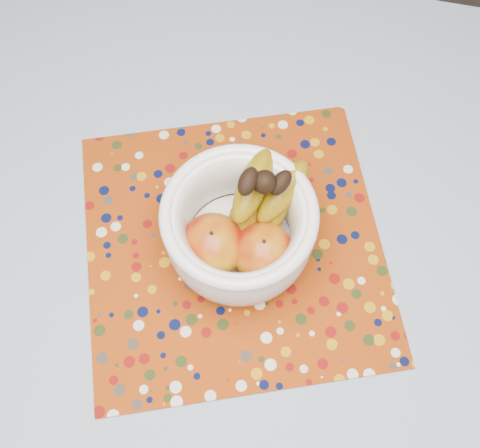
# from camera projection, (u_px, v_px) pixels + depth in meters

# --- Properties ---
(table) EXTENTS (1.20, 1.20, 0.75)m
(table) POSITION_uv_depth(u_px,v_px,m) (236.00, 338.00, 0.86)
(table) COLOR brown
(table) RESTS_ON ground
(tablecloth) EXTENTS (1.32, 1.32, 0.01)m
(tablecloth) POSITION_uv_depth(u_px,v_px,m) (236.00, 326.00, 0.78)
(tablecloth) COLOR slate
(tablecloth) RESTS_ON table
(placemat) EXTENTS (0.55, 0.55, 0.00)m
(placemat) POSITION_uv_depth(u_px,v_px,m) (234.00, 244.00, 0.82)
(placemat) COLOR #842E07
(placemat) RESTS_ON tablecloth
(fruit_bowl) EXTENTS (0.22, 0.22, 0.17)m
(fruit_bowl) POSITION_uv_depth(u_px,v_px,m) (246.00, 224.00, 0.75)
(fruit_bowl) COLOR white
(fruit_bowl) RESTS_ON placemat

